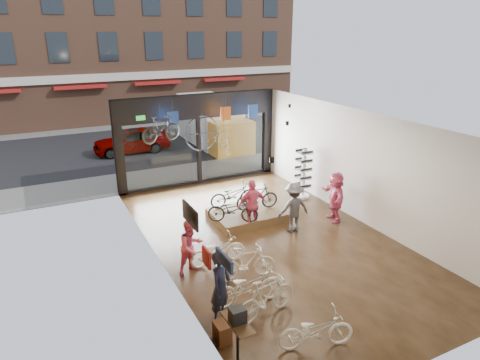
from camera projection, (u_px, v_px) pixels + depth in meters
ground_plane at (270, 240)px, 13.57m from camera, size 7.00×12.00×0.04m
ceiling at (273, 120)px, 12.28m from camera, size 7.00×12.00×0.04m
wall_left at (158, 203)px, 11.44m from camera, size 0.04×12.00×3.80m
wall_right at (361, 167)px, 14.41m from camera, size 0.04×12.00×3.80m
wall_back at (438, 282)px, 7.85m from camera, size 7.00×0.04×3.80m
storefront at (198, 139)px, 17.98m from camera, size 7.00×0.26×3.80m
exit_sign at (141, 118)px, 16.48m from camera, size 0.35×0.06×0.18m
street_road at (146, 138)px, 26.20m from camera, size 30.00×18.00×0.02m
sidewalk_near at (190, 173)px, 19.61m from camera, size 30.00×2.40×0.12m
sidewalk_far at (131, 124)px, 29.54m from camera, size 30.00×2.00×0.12m
opposite_building at (113, 18)px, 29.33m from camera, size 26.00×5.00×14.00m
street_car at (132, 140)px, 22.80m from camera, size 3.98×1.60×1.36m
box_truck at (216, 124)px, 23.65m from camera, size 2.23×6.70×2.64m
floor_bike_0 at (316, 330)px, 8.83m from camera, size 1.71×1.00×0.85m
floor_bike_1 at (266, 298)px, 9.76m from camera, size 1.75×0.77×1.02m
floor_bike_2 at (248, 286)px, 10.22m from camera, size 1.91×0.87×0.97m
floor_bike_3 at (247, 263)px, 11.25m from camera, size 1.65×0.75×0.96m
floor_bike_4 at (217, 250)px, 12.00m from camera, size 1.64×0.59×0.86m
display_platform at (247, 215)px, 14.93m from camera, size 2.40×1.80×0.30m
display_bike_left at (233, 210)px, 13.92m from camera, size 1.72×1.32×0.87m
display_bike_mid at (257, 197)px, 14.90m from camera, size 1.57×0.66×0.91m
display_bike_right at (233, 195)px, 15.15m from camera, size 1.73×0.74×0.88m
customer_0 at (221, 286)px, 9.55m from camera, size 0.75×0.72×1.73m
customer_1 at (191, 247)px, 11.48m from camera, size 0.89×0.78×1.55m
customer_2 at (252, 205)px, 13.96m from camera, size 1.03×0.46×1.73m
customer_3 at (294, 208)px, 13.80m from camera, size 1.14×0.71×1.68m
customer_5 at (335, 197)px, 14.62m from camera, size 0.96×1.70×1.75m
sunglasses_rack at (303, 174)px, 16.59m from camera, size 0.65×0.56×1.96m
wall_merch at (215, 288)px, 8.75m from camera, size 0.40×2.40×2.60m
penny_farthing at (209, 134)px, 16.35m from camera, size 1.72×0.06×1.38m
hung_bike at (161, 129)px, 15.23m from camera, size 1.64×0.89×0.95m
jersey_left at (173, 119)px, 16.36m from camera, size 0.45×0.03×0.55m
jersey_mid at (226, 114)px, 17.30m from camera, size 0.45×0.03×0.55m
jersey_right at (253, 111)px, 17.83m from camera, size 0.45×0.03×0.55m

